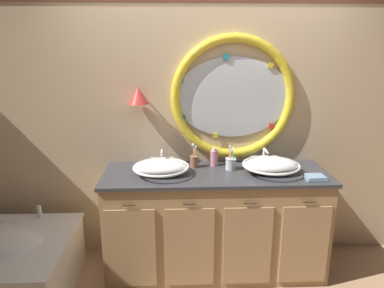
{
  "coord_description": "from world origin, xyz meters",
  "views": [
    {
      "loc": [
        -0.28,
        -2.53,
        1.95
      ],
      "look_at": [
        -0.17,
        0.25,
        1.17
      ],
      "focal_mm": 33.22,
      "sensor_mm": 36.0,
      "label": 1
    }
  ],
  "objects_px": {
    "soap_dispenser": "(214,158)",
    "toothbrush_holder_left": "(194,161)",
    "sink_basin_right": "(271,165)",
    "toothbrush_holder_right": "(231,163)",
    "folded_hand_towel": "(315,177)",
    "sink_basin_left": "(161,167)"
  },
  "relations": [
    {
      "from": "sink_basin_left",
      "to": "toothbrush_holder_left",
      "type": "distance_m",
      "value": 0.33
    },
    {
      "from": "sink_basin_right",
      "to": "toothbrush_holder_right",
      "type": "distance_m",
      "value": 0.34
    },
    {
      "from": "toothbrush_holder_right",
      "to": "folded_hand_towel",
      "type": "relative_size",
      "value": 1.31
    },
    {
      "from": "sink_basin_right",
      "to": "folded_hand_towel",
      "type": "distance_m",
      "value": 0.36
    },
    {
      "from": "sink_basin_right",
      "to": "soap_dispenser",
      "type": "distance_m",
      "value": 0.5
    },
    {
      "from": "sink_basin_left",
      "to": "toothbrush_holder_left",
      "type": "bearing_deg",
      "value": 30.8
    },
    {
      "from": "sink_basin_right",
      "to": "toothbrush_holder_right",
      "type": "height_order",
      "value": "toothbrush_holder_right"
    },
    {
      "from": "folded_hand_towel",
      "to": "toothbrush_holder_left",
      "type": "bearing_deg",
      "value": 161.04
    },
    {
      "from": "sink_basin_left",
      "to": "folded_hand_towel",
      "type": "height_order",
      "value": "sink_basin_left"
    },
    {
      "from": "soap_dispenser",
      "to": "folded_hand_towel",
      "type": "relative_size",
      "value": 1.05
    },
    {
      "from": "sink_basin_right",
      "to": "toothbrush_holder_right",
      "type": "relative_size",
      "value": 2.29
    },
    {
      "from": "sink_basin_left",
      "to": "soap_dispenser",
      "type": "height_order",
      "value": "soap_dispenser"
    },
    {
      "from": "sink_basin_left",
      "to": "toothbrush_holder_left",
      "type": "xyz_separation_m",
      "value": [
        0.28,
        0.17,
        -0.0
      ]
    },
    {
      "from": "soap_dispenser",
      "to": "toothbrush_holder_left",
      "type": "bearing_deg",
      "value": -167.78
    },
    {
      "from": "toothbrush_holder_left",
      "to": "folded_hand_towel",
      "type": "height_order",
      "value": "toothbrush_holder_left"
    },
    {
      "from": "sink_basin_left",
      "to": "soap_dispenser",
      "type": "bearing_deg",
      "value": 24.18
    },
    {
      "from": "sink_basin_left",
      "to": "sink_basin_right",
      "type": "xyz_separation_m",
      "value": [
        0.91,
        0.0,
        0.0
      ]
    },
    {
      "from": "toothbrush_holder_left",
      "to": "soap_dispenser",
      "type": "distance_m",
      "value": 0.18
    },
    {
      "from": "toothbrush_holder_left",
      "to": "toothbrush_holder_right",
      "type": "bearing_deg",
      "value": -12.79
    },
    {
      "from": "toothbrush_holder_left",
      "to": "folded_hand_towel",
      "type": "xyz_separation_m",
      "value": [
        0.95,
        -0.32,
        -0.04
      ]
    },
    {
      "from": "folded_hand_towel",
      "to": "sink_basin_right",
      "type": "bearing_deg",
      "value": 153.46
    },
    {
      "from": "toothbrush_holder_left",
      "to": "soap_dispenser",
      "type": "height_order",
      "value": "toothbrush_holder_left"
    }
  ]
}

